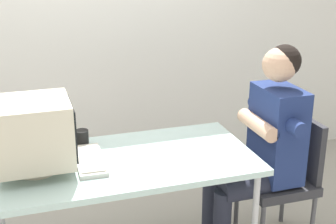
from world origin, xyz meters
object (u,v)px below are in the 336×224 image
Objects in this scene: keyboard at (90,160)px; office_chair at (285,173)px; person_seated at (263,143)px; desk at (122,167)px; desk_mug at (82,138)px; crt_monitor at (34,133)px.

office_chair is (1.23, -0.01, -0.27)m from keyboard.
person_seated reaches higher than office_chair.
person_seated reaches higher than desk.
desk is 1.76× the size of office_chair.
desk_mug is at bearing 169.00° from office_chair.
desk_mug reaches higher than keyboard.
office_chair is 0.64× the size of person_seated.
person_seated is at bearing 0.45° from desk.
keyboard is 0.23m from desk_mug.
crt_monitor is (-0.45, -0.01, 0.27)m from desk.
crt_monitor is 1.35m from person_seated.
crt_monitor is 1.58m from office_chair.
keyboard is at bearing 179.53° from office_chair.
desk_mug is at bearing 92.03° from keyboard.
person_seated is (-0.18, 0.00, 0.23)m from office_chair.
crt_monitor reaches higher than keyboard.
keyboard is (-0.17, 0.02, 0.06)m from desk.
keyboard reaches higher than desk.
keyboard is (0.28, 0.02, -0.20)m from crt_monitor.
desk is 0.32m from desk_mug.
desk is 1.08m from office_chair.
desk_mug is (0.27, 0.25, -0.17)m from crt_monitor.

